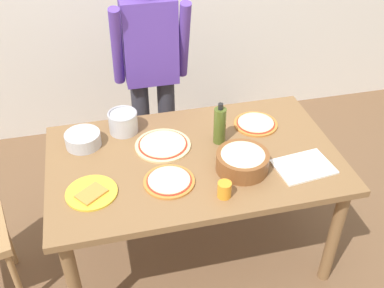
# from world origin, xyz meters

# --- Properties ---
(ground) EXTENTS (8.00, 8.00, 0.00)m
(ground) POSITION_xyz_m (0.00, 0.00, 0.00)
(ground) COLOR brown
(dining_table) EXTENTS (1.60, 0.96, 0.76)m
(dining_table) POSITION_xyz_m (0.00, 0.00, 0.67)
(dining_table) COLOR brown
(dining_table) RESTS_ON ground
(person_cook) EXTENTS (0.49, 0.25, 1.62)m
(person_cook) POSITION_xyz_m (-0.11, 0.76, 0.94)
(person_cook) COLOR #2D2D38
(person_cook) RESTS_ON ground
(pizza_raw_on_board) EXTENTS (0.32, 0.32, 0.02)m
(pizza_raw_on_board) POSITION_xyz_m (-0.15, 0.13, 0.77)
(pizza_raw_on_board) COLOR beige
(pizza_raw_on_board) RESTS_ON dining_table
(pizza_cooked_on_tray) EXTENTS (0.26, 0.26, 0.02)m
(pizza_cooked_on_tray) POSITION_xyz_m (0.44, 0.21, 0.77)
(pizza_cooked_on_tray) COLOR #C67A33
(pizza_cooked_on_tray) RESTS_ON dining_table
(pizza_second_cooked) EXTENTS (0.27, 0.27, 0.02)m
(pizza_second_cooked) POSITION_xyz_m (-0.18, -0.18, 0.77)
(pizza_second_cooked) COLOR #C67A33
(pizza_second_cooked) RESTS_ON dining_table
(plate_with_slice) EXTENTS (0.26, 0.26, 0.02)m
(plate_with_slice) POSITION_xyz_m (-0.57, -0.17, 0.77)
(plate_with_slice) COLOR gold
(plate_with_slice) RESTS_ON dining_table
(popcorn_bowl) EXTENTS (0.28, 0.28, 0.11)m
(popcorn_bowl) POSITION_xyz_m (0.22, -0.16, 0.82)
(popcorn_bowl) COLOR brown
(popcorn_bowl) RESTS_ON dining_table
(mixing_bowl_steel) EXTENTS (0.20, 0.20, 0.08)m
(mixing_bowl_steel) POSITION_xyz_m (-0.59, 0.25, 0.80)
(mixing_bowl_steel) COLOR #B7B7BC
(mixing_bowl_steel) RESTS_ON dining_table
(olive_oil_bottle) EXTENTS (0.07, 0.07, 0.26)m
(olive_oil_bottle) POSITION_xyz_m (0.17, 0.10, 0.87)
(olive_oil_bottle) COLOR #47561E
(olive_oil_bottle) RESTS_ON dining_table
(steel_pot) EXTENTS (0.17, 0.17, 0.13)m
(steel_pot) POSITION_xyz_m (-0.35, 0.33, 0.83)
(steel_pot) COLOR #B7B7BC
(steel_pot) RESTS_ON dining_table
(cup_orange) EXTENTS (0.07, 0.07, 0.08)m
(cup_orange) POSITION_xyz_m (0.07, -0.34, 0.80)
(cup_orange) COLOR orange
(cup_orange) RESTS_ON dining_table
(cutting_board_white) EXTENTS (0.32, 0.25, 0.01)m
(cutting_board_white) POSITION_xyz_m (0.55, -0.23, 0.77)
(cutting_board_white) COLOR white
(cutting_board_white) RESTS_ON dining_table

